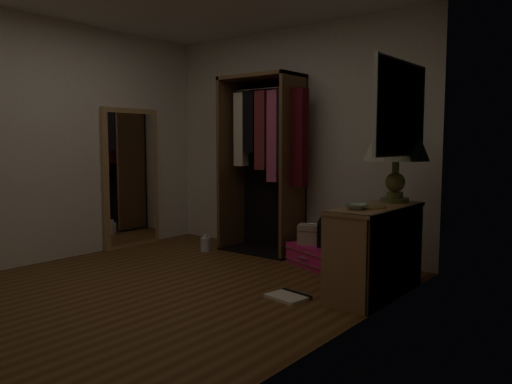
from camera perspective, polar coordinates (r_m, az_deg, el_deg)
ground at (r=4.56m, az=-10.61°, el=-10.76°), size 4.00×4.00×0.00m
room_walls at (r=4.35m, az=-9.87°, el=8.47°), size 3.52×4.02×2.60m
console_bookshelf at (r=4.38m, az=13.67°, el=-6.19°), size 0.42×1.12×0.75m
open_wardrobe at (r=5.80m, az=1.26°, el=5.04°), size 1.10×0.50×2.05m
floor_mirror at (r=6.34m, az=-14.07°, el=1.57°), size 0.06×0.80×1.70m
pink_suitcase at (r=5.31m, az=7.68°, el=-7.18°), size 0.84×0.73×0.21m
train_case at (r=5.33m, az=6.47°, el=-4.80°), size 0.36×0.31×0.22m
black_bag at (r=5.11m, az=8.95°, el=-4.59°), size 0.32×0.24×0.32m
table_lamp at (r=4.60m, az=15.73°, el=5.41°), size 0.60×0.60×0.72m
brass_tray at (r=4.18m, az=12.96°, el=-1.66°), size 0.26×0.26×0.01m
ceramic_bowl at (r=4.06m, az=11.34°, el=-1.64°), size 0.20×0.20×0.04m
white_jug at (r=5.96m, az=-5.79°, el=-5.95°), size 0.14×0.14×0.20m
floor_book at (r=4.22m, az=3.81°, el=-11.81°), size 0.36×0.30×0.03m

